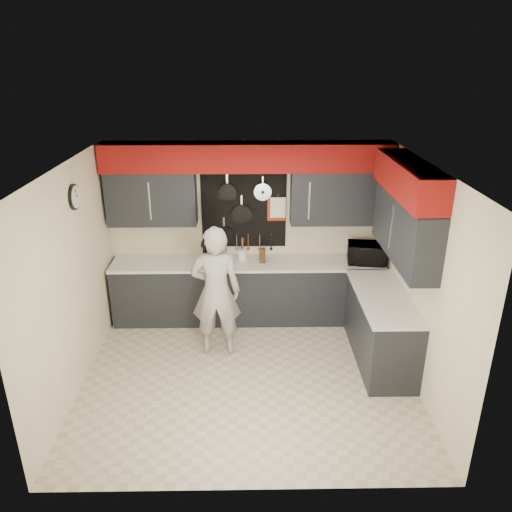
{
  "coord_description": "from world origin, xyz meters",
  "views": [
    {
      "loc": [
        0.01,
        -5.16,
        3.72
      ],
      "look_at": [
        0.11,
        0.5,
        1.39
      ],
      "focal_mm": 35.0,
      "sensor_mm": 36.0,
      "label": 1
    }
  ],
  "objects_px": {
    "microwave": "(366,253)",
    "coffee_maker": "(209,250)",
    "knife_block": "(262,256)",
    "utensil_crock": "(242,255)",
    "person": "(216,292)"
  },
  "relations": [
    {
      "from": "microwave",
      "to": "coffee_maker",
      "type": "height_order",
      "value": "coffee_maker"
    },
    {
      "from": "knife_block",
      "to": "person",
      "type": "distance_m",
      "value": 1.07
    },
    {
      "from": "person",
      "to": "utensil_crock",
      "type": "bearing_deg",
      "value": -108.54
    },
    {
      "from": "utensil_crock",
      "to": "person",
      "type": "distance_m",
      "value": 1.01
    },
    {
      "from": "knife_block",
      "to": "utensil_crock",
      "type": "bearing_deg",
      "value": 163.11
    },
    {
      "from": "microwave",
      "to": "person",
      "type": "xyz_separation_m",
      "value": [
        -2.1,
        -0.82,
        -0.18
      ]
    },
    {
      "from": "microwave",
      "to": "knife_block",
      "type": "relative_size",
      "value": 2.6
    },
    {
      "from": "knife_block",
      "to": "utensil_crock",
      "type": "xyz_separation_m",
      "value": [
        -0.29,
        0.09,
        -0.02
      ]
    },
    {
      "from": "coffee_maker",
      "to": "person",
      "type": "relative_size",
      "value": 0.18
    },
    {
      "from": "microwave",
      "to": "person",
      "type": "height_order",
      "value": "person"
    },
    {
      "from": "utensil_crock",
      "to": "coffee_maker",
      "type": "bearing_deg",
      "value": -175.74
    },
    {
      "from": "microwave",
      "to": "utensil_crock",
      "type": "xyz_separation_m",
      "value": [
        -1.77,
        0.13,
        -0.07
      ]
    },
    {
      "from": "coffee_maker",
      "to": "person",
      "type": "distance_m",
      "value": 0.95
    },
    {
      "from": "knife_block",
      "to": "person",
      "type": "height_order",
      "value": "person"
    },
    {
      "from": "knife_block",
      "to": "coffee_maker",
      "type": "relative_size",
      "value": 0.64
    }
  ]
}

